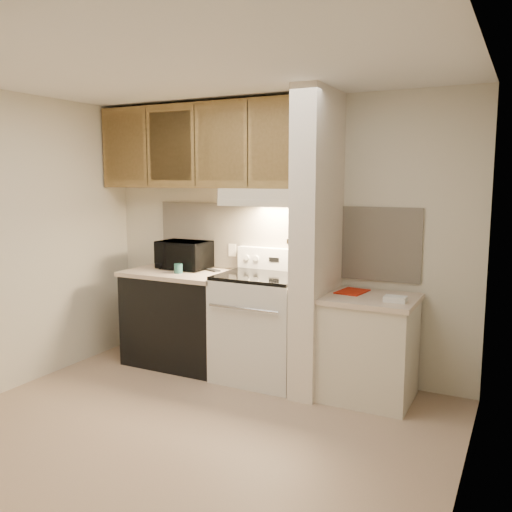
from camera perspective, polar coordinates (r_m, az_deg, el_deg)
The scene contains 50 objects.
floor at distance 4.10m, azimuth -6.90°, elevation -17.75°, with size 3.60×3.60×0.00m, color tan.
ceiling at distance 3.76m, azimuth -7.59°, elevation 19.04°, with size 3.60×3.60×0.00m, color white.
wall_back at distance 5.03m, azimuth 2.40°, elevation 2.02°, with size 3.60×0.02×2.50m, color beige.
wall_left at distance 4.96m, azimuth -24.72°, elevation 1.20°, with size 0.02×3.00×2.50m, color beige.
wall_right at distance 3.11m, azimuth 21.45°, elevation -2.36°, with size 0.02×3.00×2.50m, color beige.
backsplash at distance 5.02m, azimuth 2.34°, elevation 1.84°, with size 2.60×0.02×0.63m, color beige.
range_body at distance 4.87m, azimuth 0.64°, elevation -7.64°, with size 0.76×0.65×0.92m, color silver.
oven_window at distance 4.59m, azimuth -1.13°, elevation -8.12°, with size 0.50×0.01×0.30m, color black.
oven_handle at distance 4.50m, azimuth -1.36°, elevation -5.55°, with size 0.02×0.02×0.65m, color silver.
cooktop at distance 4.76m, azimuth 0.65°, elevation -2.14°, with size 0.74×0.64×0.03m, color black.
range_backguard at distance 5.00m, azimuth 2.10°, elevation -0.32°, with size 0.76×0.08×0.20m, color silver.
range_display at distance 4.96m, azimuth 1.90°, elevation -0.38°, with size 0.10×0.01×0.04m, color black.
range_knob_left_outer at distance 5.08m, azimuth -0.98°, elevation -0.18°, with size 0.05×0.05×0.02m, color silver.
range_knob_left_inner at distance 5.04m, azimuth 0.03°, elevation -0.25°, with size 0.05×0.05×0.02m, color silver.
range_knob_right_inner at distance 4.89m, azimuth 3.80°, elevation -0.53°, with size 0.05×0.05×0.02m, color silver.
range_knob_right_outer at distance 4.85m, azimuth 4.88°, elevation -0.61°, with size 0.05×0.05×0.02m, color silver.
dishwasher_front at distance 5.32m, azimuth -7.89°, elevation -6.64°, with size 1.00×0.63×0.87m, color black.
left_countertop at distance 5.22m, azimuth -7.99°, elevation -1.80°, with size 1.04×0.67×0.04m, color beige.
spoon_rest at distance 5.22m, azimuth -4.71°, elevation -1.47°, with size 0.21×0.07×0.01m, color black.
teal_jar at distance 5.10m, azimuth -8.18°, elevation -1.31°, with size 0.08×0.08×0.09m, color #245954.
outlet at distance 5.24m, azimuth -2.50°, elevation 0.62°, with size 0.08×0.01×0.12m, color beige.
microwave at distance 5.34m, azimuth -7.60°, elevation 0.12°, with size 0.49×0.33×0.27m, color black.
partition_pillar at distance 4.51m, azimuth 6.45°, elevation 1.28°, with size 0.22×0.70×2.50m, color #F0E0CB.
pillar_trim at distance 4.55m, azimuth 5.09°, elevation 1.98°, with size 0.01×0.70×0.04m, color olive.
knife_strip at distance 4.50m, azimuth 4.78°, elevation 2.18°, with size 0.02×0.42×0.04m, color black.
knife_blade_a at distance 4.37m, azimuth 3.83°, elevation 0.69°, with size 0.01×0.04×0.16m, color silver.
knife_handle_a at distance 4.36m, azimuth 3.89°, elevation 2.66°, with size 0.02×0.02×0.10m, color black.
knife_blade_b at distance 4.45m, azimuth 4.25°, elevation 0.69°, with size 0.01×0.04×0.18m, color silver.
knife_handle_b at distance 4.44m, azimuth 4.31°, elevation 2.75°, with size 0.02×0.02×0.10m, color black.
knife_blade_c at distance 4.53m, azimuth 4.66°, elevation 0.69°, with size 0.01×0.04×0.20m, color silver.
knife_handle_c at distance 4.51m, azimuth 4.70°, elevation 2.83°, with size 0.02×0.02×0.10m, color black.
knife_blade_d at distance 4.58m, azimuth 4.95°, elevation 1.02°, with size 0.01×0.04×0.16m, color silver.
knife_handle_d at distance 4.59m, azimuth 5.09°, elevation 2.91°, with size 0.02×0.02×0.10m, color black.
knife_blade_e at distance 4.66m, azimuth 5.35°, elevation 1.02°, with size 0.01×0.04×0.18m, color silver.
knife_handle_e at distance 4.66m, azimuth 5.46°, elevation 2.99°, with size 0.02×0.02×0.10m, color black.
oven_mitt at distance 4.72m, azimuth 5.66°, elevation 0.95°, with size 0.03×0.09×0.23m, color slate.
right_cab_base at distance 4.56m, azimuth 11.78°, elevation -9.67°, with size 0.70×0.60×0.81m, color beige.
right_countertop at distance 4.45m, azimuth 11.94°, elevation -4.45°, with size 0.74×0.64×0.04m, color beige.
red_folder at distance 4.58m, azimuth 10.09°, elevation -3.71°, with size 0.21×0.29×0.01m, color #B51F0A.
white_box at distance 4.29m, azimuth 14.45°, elevation -4.41°, with size 0.17×0.11×0.04m, color white.
range_hood at distance 4.80m, azimuth 1.33°, elevation 6.23°, with size 0.78×0.44×0.15m, color beige.
hood_lip at distance 4.62m, azimuth 0.20°, elevation 5.59°, with size 0.78×0.04×0.06m, color beige.
upper_cabinets at distance 5.18m, azimuth -5.46°, elevation 11.42°, with size 2.18×0.33×0.77m, color olive.
cab_door_a at distance 5.54m, azimuth -13.67°, elevation 11.02°, with size 0.46×0.01×0.63m, color olive.
cab_gap_a at distance 5.37m, azimuth -11.42°, elevation 11.19°, with size 0.01×0.01×0.73m, color black.
cab_door_b at distance 5.20m, azimuth -9.01°, elevation 11.35°, with size 0.46×0.01×0.63m, color olive.
cab_gap_b at distance 5.05m, azimuth -6.46°, elevation 11.50°, with size 0.01×0.01×0.73m, color black.
cab_door_c at distance 4.90m, azimuth -3.74°, elevation 11.63°, with size 0.46×0.01×0.63m, color olive.
cab_gap_c at distance 4.77m, azimuth -0.87°, elevation 11.74°, with size 0.01×0.01×0.73m, color black.
cab_door_d at distance 4.65m, azimuth 2.17°, elevation 11.83°, with size 0.46×0.01×0.63m, color olive.
Camera 1 is at (2.08, -3.05, 1.79)m, focal length 38.00 mm.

